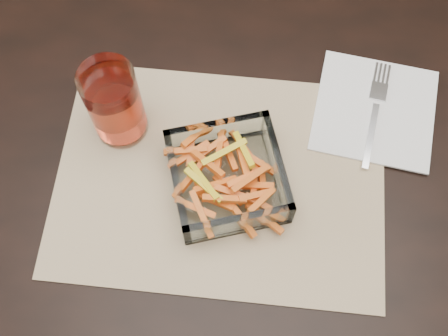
{
  "coord_description": "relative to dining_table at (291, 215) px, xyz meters",
  "views": [
    {
      "loc": [
        -0.09,
        -0.27,
        1.47
      ],
      "look_at": [
        -0.1,
        0.02,
        0.78
      ],
      "focal_mm": 45.0,
      "sensor_mm": 36.0,
      "label": 1
    }
  ],
  "objects": [
    {
      "name": "fork",
      "position": [
        0.11,
        0.13,
        0.1
      ],
      "size": [
        0.05,
        0.18,
        0.0
      ],
      "rotation": [
        0.0,
        0.0,
        -0.23
      ],
      "color": "silver",
      "rests_on": "napkin"
    },
    {
      "name": "tumbler",
      "position": [
        -0.25,
        0.1,
        0.15
      ],
      "size": [
        0.07,
        0.07,
        0.13
      ],
      "color": "white",
      "rests_on": "placemat"
    },
    {
      "name": "glass_bowl",
      "position": [
        -0.1,
        0.01,
        0.11
      ],
      "size": [
        0.18,
        0.18,
        0.06
      ],
      "rotation": [
        0.0,
        0.0,
        0.25
      ],
      "color": "white",
      "rests_on": "placemat"
    },
    {
      "name": "dining_table",
      "position": [
        0.0,
        0.0,
        0.0
      ],
      "size": [
        1.6,
        0.9,
        0.75
      ],
      "color": "black",
      "rests_on": "ground"
    },
    {
      "name": "napkin",
      "position": [
        0.11,
        0.13,
        0.09
      ],
      "size": [
        0.2,
        0.2,
        0.0
      ],
      "primitive_type": "cube",
      "rotation": [
        0.0,
        0.0,
        -0.2
      ],
      "color": "white",
      "rests_on": "placemat"
    },
    {
      "name": "placemat",
      "position": [
        -0.11,
        0.02,
        0.09
      ],
      "size": [
        0.47,
        0.36,
        0.0
      ],
      "primitive_type": "cube",
      "rotation": [
        0.0,
        0.0,
        -0.07
      ],
      "color": "tan",
      "rests_on": "dining_table"
    }
  ]
}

